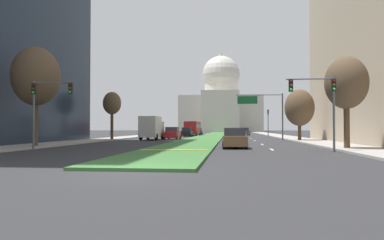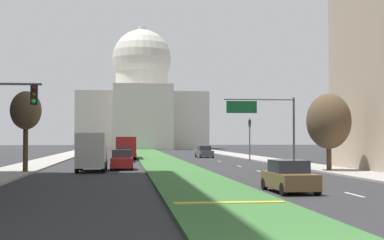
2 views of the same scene
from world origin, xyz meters
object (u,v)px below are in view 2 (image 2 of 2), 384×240
at_px(traffic_light_far_right, 250,134).
at_px(overhead_guide_sign, 267,117).
at_px(capitol_building, 142,103).
at_px(sedan_lead_stopped, 289,177).
at_px(sedan_distant, 124,155).
at_px(sedan_very_far, 125,151).
at_px(street_tree_left_mid, 26,112).
at_px(street_tree_right_mid, 329,121).
at_px(sedan_far_horizon, 204,152).
at_px(box_truck_delivery, 92,151).
at_px(city_bus, 126,146).
at_px(sedan_midblock, 122,160).

relative_size(traffic_light_far_right, overhead_guide_sign, 0.79).
relative_size(capitol_building, sedan_lead_stopped, 7.74).
xyz_separation_m(sedan_distant, sedan_very_far, (0.03, 24.05, -0.02)).
distance_m(street_tree_left_mid, sedan_lead_stopped, 24.33).
relative_size(street_tree_right_mid, sedan_very_far, 1.40).
xyz_separation_m(sedan_far_horizon, sedan_very_far, (-11.31, 10.55, -0.00)).
bearing_deg(sedan_distant, street_tree_left_mid, -110.39).
xyz_separation_m(sedan_distant, box_truck_delivery, (-2.66, -18.98, 0.87)).
bearing_deg(overhead_guide_sign, city_bus, 116.90).
xyz_separation_m(traffic_light_far_right, street_tree_left_mid, (-22.97, -21.94, 1.57)).
relative_size(overhead_guide_sign, sedan_midblock, 1.47).
distance_m(street_tree_right_mid, sedan_midblock, 18.16).
height_order(sedan_very_far, box_truck_delivery, box_truck_delivery).
xyz_separation_m(street_tree_left_mid, sedan_far_horizon, (19.06, 34.28, -4.10)).
distance_m(street_tree_left_mid, sedan_very_far, 45.68).
bearing_deg(street_tree_right_mid, sedan_lead_stopped, -116.48).
bearing_deg(sedan_distant, sedan_lead_stopped, -77.57).
bearing_deg(traffic_light_far_right, sedan_distant, -175.65).
bearing_deg(overhead_guide_sign, capitol_building, 94.99).
bearing_deg(city_bus, street_tree_right_mid, -61.46).
distance_m(sedan_lead_stopped, box_truck_delivery, 22.47).
bearing_deg(city_bus, traffic_light_far_right, -26.42).
bearing_deg(street_tree_right_mid, sedan_far_horizon, 98.73).
height_order(traffic_light_far_right, sedan_midblock, traffic_light_far_right).
bearing_deg(capitol_building, traffic_light_far_right, -82.31).
xyz_separation_m(traffic_light_far_right, overhead_guide_sign, (-2.31, -17.64, 1.38)).
bearing_deg(capitol_building, sedan_distant, -93.03).
distance_m(sedan_far_horizon, box_truck_delivery, 35.37).
distance_m(overhead_guide_sign, sedan_far_horizon, 30.28).
bearing_deg(sedan_far_horizon, sedan_midblock, -111.18).
relative_size(street_tree_left_mid, sedan_very_far, 1.40).
height_order(street_tree_left_mid, street_tree_right_mid, street_tree_left_mid).
xyz_separation_m(box_truck_delivery, city_bus, (2.85, 27.62, 0.09)).
xyz_separation_m(overhead_guide_sign, street_tree_left_mid, (-20.66, -4.30, 0.20)).
height_order(sedan_midblock, sedan_distant, sedan_midblock).
height_order(street_tree_left_mid, sedan_midblock, street_tree_left_mid).
relative_size(sedan_distant, sedan_far_horizon, 1.04).
height_order(traffic_light_far_right, sedan_distant, traffic_light_far_right).
relative_size(street_tree_right_mid, sedan_midblock, 1.44).
bearing_deg(traffic_light_far_right, city_bus, 153.58).
distance_m(overhead_guide_sign, sedan_very_far, 42.72).
relative_size(capitol_building, overhead_guide_sign, 5.00).
bearing_deg(capitol_building, box_truck_delivery, -93.96).
distance_m(overhead_guide_sign, street_tree_left_mid, 21.11).
height_order(overhead_guide_sign, box_truck_delivery, overhead_guide_sign).
bearing_deg(street_tree_left_mid, sedan_lead_stopped, -47.50).
bearing_deg(sedan_very_far, sedan_lead_stopped, -82.30).
relative_size(capitol_building, street_tree_right_mid, 5.09).
bearing_deg(street_tree_right_mid, overhead_guide_sign, 125.57).
distance_m(overhead_guide_sign, street_tree_right_mid, 6.60).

